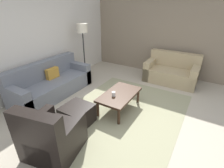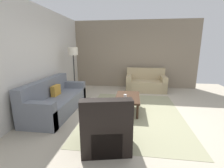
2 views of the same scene
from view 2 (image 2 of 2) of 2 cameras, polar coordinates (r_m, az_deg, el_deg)
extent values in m
plane|color=#B2A893|center=(4.29, 7.57, -10.51)|extent=(8.00, 8.00, 0.00)
cube|color=silver|center=(4.71, -25.71, 8.05)|extent=(6.00, 0.12, 2.80)
cube|color=gray|center=(6.94, 8.03, 10.42)|extent=(0.12, 5.20, 2.80)
cube|color=gray|center=(4.29, 7.57, -10.46)|extent=(3.36, 2.47, 0.01)
cube|color=slate|center=(4.55, -18.78, -6.87)|extent=(2.19, 0.88, 0.42)
cube|color=slate|center=(4.63, -22.53, -3.85)|extent=(2.19, 0.24, 0.88)
cube|color=slate|center=(3.72, -25.72, -10.39)|extent=(0.20, 0.88, 0.62)
cube|color=slate|center=(5.39, -14.24, -2.38)|extent=(0.20, 0.88, 0.62)
cube|color=gold|center=(4.59, -19.54, -2.16)|extent=(0.36, 0.12, 0.28)
cube|color=tan|center=(6.49, 11.95, -0.56)|extent=(0.89, 1.53, 0.42)
cube|color=tan|center=(6.75, 11.85, 1.98)|extent=(0.24, 1.53, 0.88)
cube|color=tan|center=(6.44, 6.08, 0.48)|extent=(0.89, 0.20, 0.62)
cube|color=tan|center=(6.55, 17.81, 0.12)|extent=(0.89, 0.20, 0.62)
cube|color=black|center=(2.94, -2.23, -17.35)|extent=(0.95, 0.95, 0.44)
cube|color=black|center=(2.55, -1.98, -15.82)|extent=(0.37, 0.82, 0.95)
cube|color=black|center=(2.93, 4.26, -15.71)|extent=(0.82, 0.33, 0.60)
cube|color=black|center=(2.91, -8.82, -16.07)|extent=(0.82, 0.33, 0.60)
cube|color=black|center=(3.62, -2.76, -11.60)|extent=(0.56, 0.56, 0.40)
cylinder|color=#382316|center=(3.95, 9.12, -9.88)|extent=(0.06, 0.06, 0.36)
cylinder|color=#382316|center=(4.86, 8.86, -5.39)|extent=(0.06, 0.06, 0.36)
cylinder|color=#382316|center=(3.96, 1.48, -9.61)|extent=(0.06, 0.06, 0.36)
cylinder|color=#382316|center=(4.88, 2.72, -5.19)|extent=(0.06, 0.06, 0.36)
cube|color=#382316|center=(4.34, 5.63, -4.76)|extent=(1.10, 0.64, 0.05)
cylinder|color=white|center=(4.16, 4.76, -4.44)|extent=(0.08, 0.08, 0.10)
cylinder|color=black|center=(5.84, -13.02, -4.11)|extent=(0.28, 0.28, 0.03)
cylinder|color=#262626|center=(5.68, -13.38, 2.75)|extent=(0.04, 0.04, 1.45)
cylinder|color=beige|center=(5.59, -13.85, 11.40)|extent=(0.32, 0.32, 0.26)
camera|label=1|loc=(1.96, 62.12, 23.01)|focal=26.91mm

